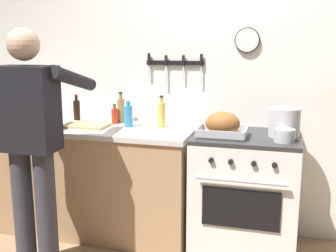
% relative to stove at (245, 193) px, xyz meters
% --- Properties ---
extents(wall_back, '(6.00, 0.13, 2.60)m').
position_rel_stove_xyz_m(wall_back, '(-0.22, 0.36, 0.85)').
color(wall_back, white).
rests_on(wall_back, ground).
extents(counter_block, '(2.03, 0.65, 0.90)m').
position_rel_stove_xyz_m(counter_block, '(-1.42, 0.00, 0.00)').
color(counter_block, tan).
rests_on(counter_block, ground).
extents(stove, '(0.76, 0.67, 0.90)m').
position_rel_stove_xyz_m(stove, '(0.00, 0.00, 0.00)').
color(stove, white).
rests_on(stove, ground).
extents(person_cook, '(0.51, 0.63, 1.66)m').
position_rel_stove_xyz_m(person_cook, '(-1.37, -0.65, 0.50)').
color(person_cook, '#383842').
rests_on(person_cook, ground).
extents(roasting_pan, '(0.35, 0.26, 0.18)m').
position_rel_stove_xyz_m(roasting_pan, '(-0.17, -0.10, 0.53)').
color(roasting_pan, '#B7B7BC').
rests_on(roasting_pan, stove).
extents(stock_pot, '(0.22, 0.22, 0.21)m').
position_rel_stove_xyz_m(stock_pot, '(0.26, 0.03, 0.55)').
color(stock_pot, '#B7B7BC').
rests_on(stock_pot, stove).
extents(saucepan, '(0.14, 0.14, 0.09)m').
position_rel_stove_xyz_m(saucepan, '(0.26, -0.14, 0.49)').
color(saucepan, '#B7B7BC').
rests_on(saucepan, stove).
extents(cutting_board, '(0.36, 0.24, 0.02)m').
position_rel_stove_xyz_m(cutting_board, '(-1.28, -0.04, 0.46)').
color(cutting_board, tan).
rests_on(cutting_board, counter_block).
extents(bottle_vinegar, '(0.06, 0.06, 0.26)m').
position_rel_stove_xyz_m(bottle_vinegar, '(-1.07, 0.19, 0.56)').
color(bottle_vinegar, '#997F4C').
rests_on(bottle_vinegar, counter_block).
extents(bottle_dish_soap, '(0.07, 0.07, 0.22)m').
position_rel_stove_xyz_m(bottle_dish_soap, '(-0.94, 0.04, 0.54)').
color(bottle_dish_soap, '#338CCC').
rests_on(bottle_dish_soap, counter_block).
extents(bottle_cooking_oil, '(0.06, 0.06, 0.26)m').
position_rel_stove_xyz_m(bottle_cooking_oil, '(-0.68, 0.09, 0.56)').
color(bottle_cooking_oil, gold).
rests_on(bottle_cooking_oil, counter_block).
extents(bottle_soy_sauce, '(0.06, 0.06, 0.23)m').
position_rel_stove_xyz_m(bottle_soy_sauce, '(-1.45, 0.13, 0.55)').
color(bottle_soy_sauce, black).
rests_on(bottle_soy_sauce, counter_block).
extents(bottle_hot_sauce, '(0.05, 0.05, 0.17)m').
position_rel_stove_xyz_m(bottle_hot_sauce, '(-1.10, 0.13, 0.52)').
color(bottle_hot_sauce, red).
rests_on(bottle_hot_sauce, counter_block).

